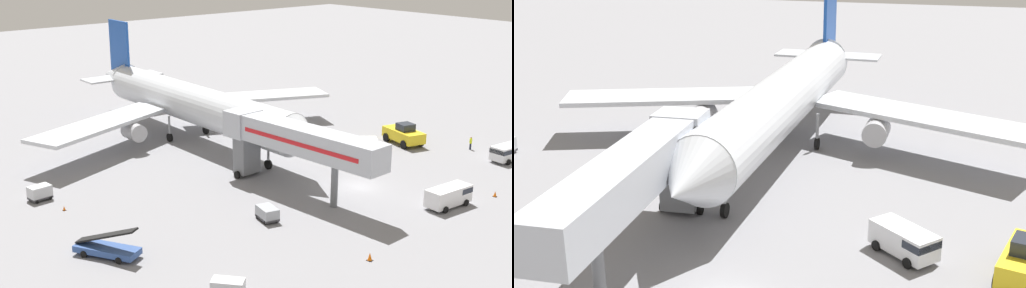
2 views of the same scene
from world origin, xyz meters
The scene contains 15 objects.
ground_plane centered at (0.00, 0.00, 0.00)m, with size 300.00×300.00×0.00m, color gray.
airplane_at_gate centered at (-3.44, 26.52, 4.88)m, with size 44.93×48.13×13.81m.
jet_bridge centered at (-6.64, 3.66, 5.57)m, with size 4.33×20.34×7.38m.
pushback_tug centered at (16.18, 7.04, 1.30)m, with size 4.08×6.19×2.78m.
belt_loader_truck centered at (-28.73, 2.24, 0.74)m, with size 4.38×5.81×2.83m.
service_van_far_center centered at (2.49, -9.41, 1.16)m, with size 5.13×2.44×2.01m.
service_van_mid_center centered at (20.29, -5.37, 1.12)m, with size 5.34×2.65×1.94m.
service_van_rear_left centered at (9.06, 8.20, 1.08)m, with size 4.67×4.42×1.86m.
baggage_cart_far_right centered at (-25.16, -9.54, 0.76)m, with size 2.56×2.71×1.36m.
baggage_cart_mid_left centered at (-27.76, 18.10, 0.84)m, with size 2.27×1.64×1.51m.
baggage_cart_near_center centered at (-13.57, -0.59, 0.74)m, with size 1.97×2.55×1.32m.
ground_crew_worker_foreground centered at (20.69, 0.13, 0.88)m, with size 0.37×0.37×1.65m.
safety_cone_alpha centered at (-12.62, -12.35, 0.34)m, with size 0.45×0.45×0.68m.
safety_cone_bravo centered at (8.34, -10.93, 0.29)m, with size 0.38×0.38×0.58m.
safety_cone_charlie centered at (-27.14, 13.92, 0.24)m, with size 0.31×0.31×0.48m.
Camera 1 is at (-52.71, -45.63, 25.40)m, focal length 48.22 mm.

